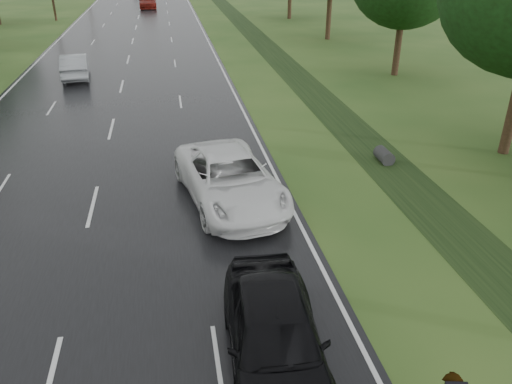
{
  "coord_description": "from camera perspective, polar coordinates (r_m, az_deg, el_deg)",
  "views": [
    {
      "loc": [
        2.93,
        -7.91,
        8.24
      ],
      "look_at": [
        5.32,
        5.6,
        1.3
      ],
      "focal_mm": 35.0,
      "sensor_mm": 36.0,
      "label": 1
    }
  ],
  "objects": [
    {
      "name": "edge_stripe_east",
      "position": [
        53.68,
        -6.13,
        17.92
      ],
      "size": [
        0.12,
        180.0,
        0.01
      ],
      "primitive_type": "cube",
      "color": "silver",
      "rests_on": "road"
    },
    {
      "name": "road",
      "position": [
        53.63,
        -13.67,
        17.32
      ],
      "size": [
        14.0,
        180.0,
        0.04
      ],
      "primitive_type": "cube",
      "color": "black",
      "rests_on": "ground"
    },
    {
      "name": "dark_sedan",
      "position": [
        10.79,
        2.18,
        -16.05
      ],
      "size": [
        2.36,
        5.18,
        1.72
      ],
      "primitive_type": "imported",
      "rotation": [
        0.0,
        0.0,
        -0.06
      ],
      "color": "black",
      "rests_on": "road"
    },
    {
      "name": "edge_stripe_west",
      "position": [
        54.41,
        -21.06,
        16.5
      ],
      "size": [
        0.12,
        180.0,
        0.01
      ],
      "primitive_type": "cube",
      "color": "silver",
      "rests_on": "road"
    },
    {
      "name": "drainage_ditch",
      "position": [
        29.15,
        7.62,
        10.26
      ],
      "size": [
        2.2,
        120.0,
        0.56
      ],
      "color": "black",
      "rests_on": "ground"
    },
    {
      "name": "silver_sedan",
      "position": [
        35.98,
        -19.98,
        13.39
      ],
      "size": [
        2.18,
        4.92,
        1.57
      ],
      "primitive_type": "imported",
      "rotation": [
        0.0,
        0.0,
        3.25
      ],
      "color": "gray",
      "rests_on": "road"
    },
    {
      "name": "far_car_red",
      "position": [
        73.11,
        -12.28,
        20.47
      ],
      "size": [
        2.37,
        5.5,
        1.58
      ],
      "primitive_type": "imported",
      "rotation": [
        0.0,
        0.0,
        0.03
      ],
      "color": "maroon",
      "rests_on": "road"
    },
    {
      "name": "white_pickup",
      "position": [
        17.21,
        -3.01,
        1.55
      ],
      "size": [
        3.84,
        6.57,
        1.72
      ],
      "primitive_type": "imported",
      "rotation": [
        0.0,
        0.0,
        0.17
      ],
      "color": "white",
      "rests_on": "road"
    },
    {
      "name": "center_line",
      "position": [
        53.62,
        -13.68,
        17.34
      ],
      "size": [
        0.12,
        180.0,
        0.01
      ],
      "primitive_type": "cube",
      "color": "silver",
      "rests_on": "road"
    }
  ]
}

